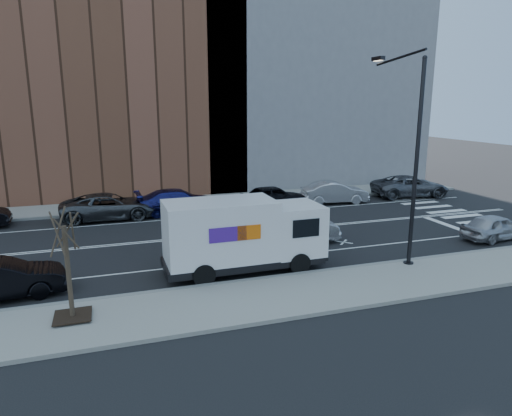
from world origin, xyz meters
TOP-DOWN VIEW (x-y plane):
  - ground at (0.00, 0.00)m, footprint 120.00×120.00m
  - sidewalk_near at (0.00, -8.80)m, footprint 44.00×3.60m
  - sidewalk_far at (0.00, 8.80)m, footprint 44.00×3.60m
  - curb_near at (0.00, -7.00)m, footprint 44.00×0.25m
  - curb_far at (0.00, 7.00)m, footprint 44.00×0.25m
  - crosswalk at (16.00, 0.00)m, footprint 3.00×14.00m
  - road_markings at (0.00, 0.00)m, footprint 40.00×8.60m
  - bldg_brick at (-8.00, 15.60)m, footprint 26.00×10.00m
  - bldg_concrete at (12.00, 15.60)m, footprint 20.00×10.00m
  - streetlight at (7.00, -6.91)m, footprint 0.44×4.02m
  - street_tree at (-7.00, -8.40)m, footprint 1.20×1.20m
  - fedex_van at (-0.19, -5.60)m, footprint 7.00×2.55m
  - far_parked_c at (-5.60, 5.70)m, footprint 5.87×2.75m
  - far_parked_d at (-1.23, 5.89)m, footprint 5.62×2.49m
  - far_parked_e at (5.28, 5.45)m, footprint 4.79×2.31m
  - far_parked_f at (10.03, 5.42)m, footprint 4.96×2.27m
  - far_parked_g at (16.72, 5.70)m, footprint 6.19×3.47m
  - driving_sedan at (3.35, -2.38)m, footprint 5.19×2.28m
  - near_parked_front at (13.99, -5.31)m, footprint 4.17×2.05m

SIDE VIEW (x-z plane):
  - ground at x=0.00m, z-range 0.00..0.00m
  - crosswalk at x=16.00m, z-range 0.00..0.01m
  - road_markings at x=0.00m, z-range 0.00..0.01m
  - sidewalk_near at x=0.00m, z-range 0.00..0.15m
  - sidewalk_far at x=0.00m, z-range 0.00..0.15m
  - curb_near at x=0.00m, z-range 0.00..0.17m
  - curb_far at x=0.00m, z-range 0.00..0.17m
  - near_parked_front at x=13.99m, z-range 0.00..1.37m
  - far_parked_e at x=5.28m, z-range 0.00..1.58m
  - far_parked_f at x=10.03m, z-range 0.00..1.58m
  - far_parked_d at x=-1.23m, z-range 0.00..1.60m
  - far_parked_c at x=-5.60m, z-range 0.00..1.63m
  - far_parked_g at x=16.72m, z-range 0.00..1.63m
  - driving_sedan at x=3.35m, z-range 0.00..1.66m
  - street_tree at x=-7.00m, z-range -0.42..3.33m
  - fedex_van at x=-0.19m, z-range 0.08..3.27m
  - streetlight at x=7.00m, z-range 0.41..9.75m
  - bldg_brick at x=-8.00m, z-range 0.00..22.00m
  - bldg_concrete at x=12.00m, z-range 0.00..26.00m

